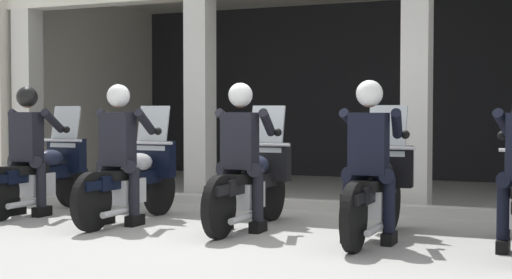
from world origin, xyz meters
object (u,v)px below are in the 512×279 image
motorcycle_right (377,189)px  police_officer_left (119,142)px  motorcycle_left (134,178)px  motorcycle_center (252,182)px  police_officer_far_left (28,139)px  police_officer_right (370,147)px  motorcycle_far_left (44,173)px  police_officer_center (241,144)px

motorcycle_right → police_officer_left: bearing=-170.5°
motorcycle_left → motorcycle_center: (1.45, 0.13, 0.00)m
police_officer_far_left → motorcycle_center: (2.89, 0.23, -0.44)m
motorcycle_right → motorcycle_left: bearing=-176.2°
police_officer_far_left → police_officer_right: same height
motorcycle_left → motorcycle_center: same height
motorcycle_center → motorcycle_far_left: bearing=-173.5°
motorcycle_center → motorcycle_right: bearing=1.0°
motorcycle_right → police_officer_center: bearing=-170.9°
motorcycle_far_left → police_officer_far_left: bearing=-80.3°
motorcycle_far_left → police_officer_center: bearing=3.3°
police_officer_far_left → police_officer_left: 1.46m
police_officer_center → police_officer_far_left: bearing=-173.5°
police_officer_far_left → police_officer_right: (4.34, -0.22, 0.00)m
motorcycle_left → motorcycle_right: bearing=14.2°
motorcycle_center → motorcycle_right: size_ratio=1.00×
motorcycle_center → police_officer_center: bearing=-82.7°
motorcycle_left → motorcycle_center: size_ratio=1.00×
police_officer_center → motorcycle_right: 1.52m
motorcycle_left → police_officer_center: 1.52m
police_officer_left → motorcycle_left: bearing=104.6°
police_officer_left → motorcycle_center: (1.45, 0.42, -0.44)m
motorcycle_left → police_officer_center: police_officer_center is taller
motorcycle_left → motorcycle_right: (2.89, -0.03, 0.00)m
police_officer_left → police_officer_center: bearing=20.1°
motorcycle_right → police_officer_right: size_ratio=1.29×
motorcycle_far_left → police_officer_far_left: 0.52m
police_officer_center → police_officer_right: size_ratio=1.00×
police_officer_far_left → police_officer_right: size_ratio=1.00×
motorcycle_left → police_officer_left: 0.52m
motorcycle_left → police_officer_right: (2.89, -0.32, 0.44)m
motorcycle_left → police_officer_center: bearing=8.9°
police_officer_center → police_officer_right: (1.45, -0.17, 0.00)m
motorcycle_center → police_officer_right: 1.58m
motorcycle_center → police_officer_right: size_ratio=1.29×
police_officer_left → police_officer_right: size_ratio=1.00×
motorcycle_far_left → police_officer_center: (2.89, -0.34, 0.44)m
police_officer_center → motorcycle_left: bearing=-178.4°
police_officer_far_left → motorcycle_center: police_officer_far_left is taller
motorcycle_left → motorcycle_center: bearing=20.1°
police_officer_center → police_officer_right: same height
police_officer_far_left → police_officer_right: bearing=7.0°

